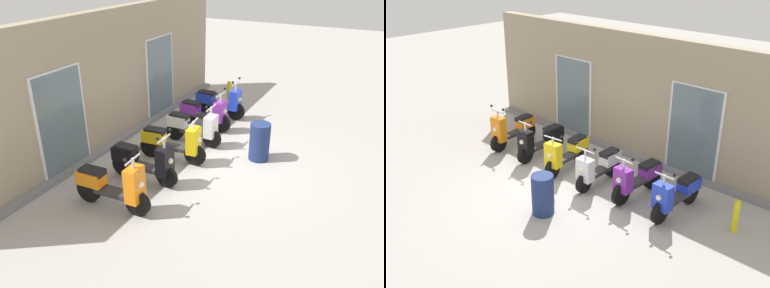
# 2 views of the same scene
# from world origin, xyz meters

# --- Properties ---
(ground_plane) EXTENTS (40.00, 40.00, 0.00)m
(ground_plane) POSITION_xyz_m (0.00, 0.00, 0.00)
(ground_plane) COLOR #A8A39E
(storefront_facade) EXTENTS (10.01, 0.50, 3.24)m
(storefront_facade) POSITION_xyz_m (0.00, 2.84, 1.56)
(storefront_facade) COLOR gray
(storefront_facade) RESTS_ON ground_plane
(scooter_orange) EXTENTS (0.54, 1.60, 1.29)m
(scooter_orange) POSITION_xyz_m (-2.61, 0.92, 0.49)
(scooter_orange) COLOR black
(scooter_orange) RESTS_ON ground_plane
(scooter_black) EXTENTS (0.53, 1.59, 1.23)m
(scooter_black) POSITION_xyz_m (-1.51, 0.96, 0.48)
(scooter_black) COLOR black
(scooter_black) RESTS_ON ground_plane
(scooter_yellow) EXTENTS (0.60, 1.63, 1.19)m
(scooter_yellow) POSITION_xyz_m (-0.46, 0.88, 0.49)
(scooter_yellow) COLOR black
(scooter_yellow) RESTS_ON ground_plane
(scooter_white) EXTENTS (0.59, 1.51, 1.18)m
(scooter_white) POSITION_xyz_m (0.58, 0.89, 0.46)
(scooter_white) COLOR black
(scooter_white) RESTS_ON ground_plane
(scooter_purple) EXTENTS (0.54, 1.59, 1.20)m
(scooter_purple) POSITION_xyz_m (1.56, 1.07, 0.46)
(scooter_purple) COLOR black
(scooter_purple) RESTS_ON ground_plane
(scooter_blue) EXTENTS (0.52, 1.62, 1.21)m
(scooter_blue) POSITION_xyz_m (2.57, 1.06, 0.46)
(scooter_blue) COLOR black
(scooter_blue) RESTS_ON ground_plane
(curb_bollard) EXTENTS (0.12, 0.12, 0.70)m
(curb_bollard) POSITION_xyz_m (3.79, 1.27, 0.35)
(curb_bollard) COLOR yellow
(curb_bollard) RESTS_ON ground_plane
(trash_bin) EXTENTS (0.47, 0.47, 0.89)m
(trash_bin) POSITION_xyz_m (0.54, -0.85, 0.45)
(trash_bin) COLOR navy
(trash_bin) RESTS_ON ground_plane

